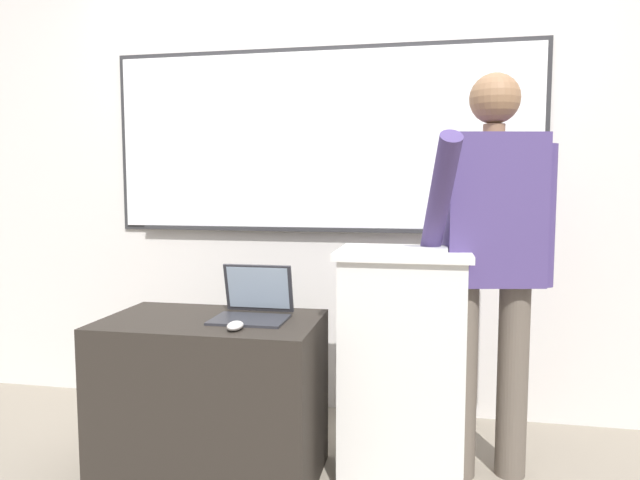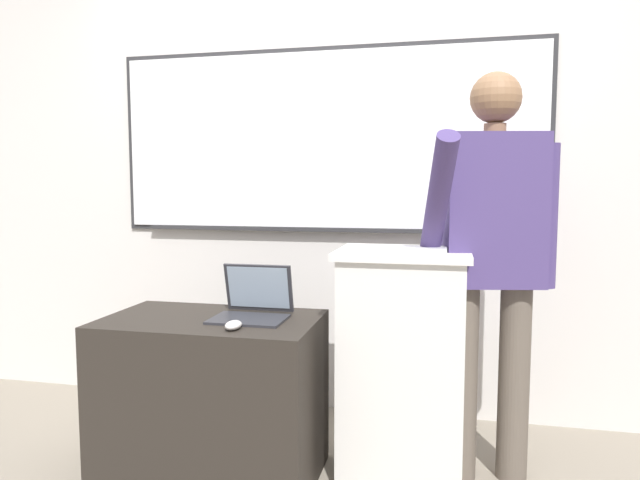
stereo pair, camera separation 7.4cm
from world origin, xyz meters
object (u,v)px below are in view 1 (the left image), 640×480
(side_desk, at_px, (212,399))
(wireless_keyboard, at_px, (399,249))
(lectern_podium, at_px, (402,363))
(laptop, at_px, (255,301))
(computer_mouse_by_laptop, at_px, (235,326))
(person_presenter, at_px, (491,249))

(side_desk, xyz_separation_m, wireless_keyboard, (0.78, 0.12, 0.65))
(lectern_podium, xyz_separation_m, wireless_keyboard, (-0.02, -0.06, 0.50))
(laptop, xyz_separation_m, wireless_keyboard, (0.61, 0.05, 0.23))
(laptop, bearing_deg, computer_mouse_by_laptop, -91.64)
(person_presenter, bearing_deg, lectern_podium, 178.27)
(person_presenter, xyz_separation_m, computer_mouse_by_laptop, (-0.99, -0.40, -0.28))
(wireless_keyboard, bearing_deg, person_presenter, 17.18)
(lectern_podium, bearing_deg, person_presenter, 9.56)
(side_desk, xyz_separation_m, laptop, (0.17, 0.07, 0.42))
(laptop, xyz_separation_m, computer_mouse_by_laptop, (-0.01, -0.23, -0.05))
(side_desk, distance_m, person_presenter, 1.35)
(lectern_podium, relative_size, side_desk, 1.09)
(laptop, bearing_deg, person_presenter, 9.71)
(side_desk, relative_size, computer_mouse_by_laptop, 9.11)
(laptop, bearing_deg, lectern_podium, 9.80)
(lectern_podium, height_order, side_desk, lectern_podium)
(side_desk, xyz_separation_m, person_presenter, (1.16, 0.24, 0.64))
(laptop, relative_size, wireless_keyboard, 0.78)
(lectern_podium, distance_m, laptop, 0.69)
(laptop, bearing_deg, wireless_keyboard, 4.86)
(person_presenter, distance_m, laptop, 1.02)
(lectern_podium, bearing_deg, computer_mouse_by_laptop, -151.66)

